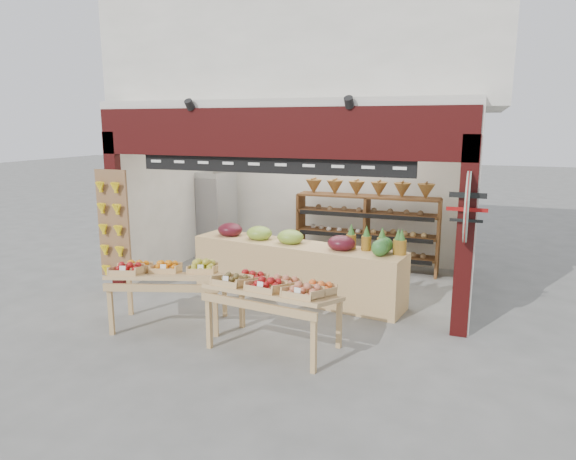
# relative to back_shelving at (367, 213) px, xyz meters

# --- Properties ---
(ground) EXTENTS (60.00, 60.00, 0.00)m
(ground) POSITION_rel_back_shelving_xyz_m (-0.90, -1.65, -1.11)
(ground) COLOR slate
(ground) RESTS_ON ground
(shop_structure) EXTENTS (6.36, 5.12, 5.40)m
(shop_structure) POSITION_rel_back_shelving_xyz_m (-0.90, -0.04, 2.81)
(shop_structure) COLOR white
(shop_structure) RESTS_ON ground
(banana_board) EXTENTS (0.60, 0.15, 1.80)m
(banana_board) POSITION_rel_back_shelving_xyz_m (-3.63, -2.83, 0.01)
(banana_board) COLOR brown
(banana_board) RESTS_ON ground
(gift_sign) EXTENTS (0.04, 0.93, 0.92)m
(gift_sign) POSITION_rel_back_shelving_xyz_m (1.85, -2.80, 0.64)
(gift_sign) COLOR #A4CEBA
(gift_sign) RESTS_ON ground
(back_shelving) EXTENTS (2.72, 0.45, 1.71)m
(back_shelving) POSITION_rel_back_shelving_xyz_m (0.00, 0.00, 0.00)
(back_shelving) COLOR brown
(back_shelving) RESTS_ON ground
(refrigerator) EXTENTS (0.82, 0.82, 1.78)m
(refrigerator) POSITION_rel_back_shelving_xyz_m (-3.30, 0.04, -0.22)
(refrigerator) COLOR #B5B8BC
(refrigerator) RESTS_ON ground
(cardboard_stack) EXTENTS (1.10, 0.79, 0.68)m
(cardboard_stack) POSITION_rel_back_shelving_xyz_m (-2.16, -1.33, -0.86)
(cardboard_stack) COLOR beige
(cardboard_stack) RESTS_ON ground
(mid_counter) EXTENTS (3.62, 1.21, 1.11)m
(mid_counter) POSITION_rel_back_shelving_xyz_m (-0.72, -2.01, -0.62)
(mid_counter) COLOR tan
(mid_counter) RESTS_ON ground
(display_table_left) EXTENTS (1.71, 1.28, 0.98)m
(display_table_left) POSITION_rel_back_shelving_xyz_m (-2.06, -3.74, -0.37)
(display_table_left) COLOR tan
(display_table_left) RESTS_ON ground
(display_table_right) EXTENTS (1.65, 1.05, 1.00)m
(display_table_right) POSITION_rel_back_shelving_xyz_m (-0.31, -3.95, -0.32)
(display_table_right) COLOR tan
(display_table_right) RESTS_ON ground
(watermelon_pile) EXTENTS (0.66, 0.62, 0.47)m
(watermelon_pile) POSITION_rel_back_shelving_xyz_m (0.67, -2.06, -0.94)
(watermelon_pile) COLOR #1B5120
(watermelon_pile) RESTS_ON ground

